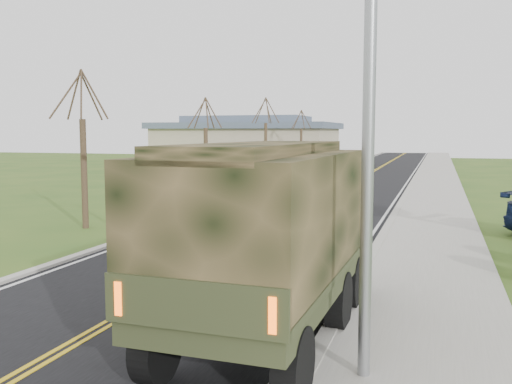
% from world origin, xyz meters
% --- Properties ---
extents(ground, '(160.00, 160.00, 0.00)m').
position_xyz_m(ground, '(0.00, 0.00, 0.00)').
color(ground, '#30511B').
rests_on(ground, ground).
extents(road, '(8.00, 120.00, 0.01)m').
position_xyz_m(road, '(0.00, 40.00, 0.01)').
color(road, black).
rests_on(road, ground).
extents(curb_right, '(0.30, 120.00, 0.12)m').
position_xyz_m(curb_right, '(4.15, 40.00, 0.06)').
color(curb_right, '#9E998E').
rests_on(curb_right, ground).
extents(sidewalk_right, '(3.20, 120.00, 0.10)m').
position_xyz_m(sidewalk_right, '(5.90, 40.00, 0.05)').
color(sidewalk_right, '#9E998E').
rests_on(sidewalk_right, ground).
extents(curb_left, '(0.30, 120.00, 0.10)m').
position_xyz_m(curb_left, '(-4.15, 40.00, 0.05)').
color(curb_left, '#9E998E').
rests_on(curb_left, ground).
extents(street_light, '(1.65, 0.22, 8.00)m').
position_xyz_m(street_light, '(4.90, -0.50, 4.43)').
color(street_light, gray).
rests_on(street_light, ground).
extents(bare_tree_a, '(1.93, 2.26, 6.08)m').
position_xyz_m(bare_tree_a, '(-7.00, 10.00, 2.63)').
color(bare_tree_a, '#38281C').
rests_on(bare_tree_a, ground).
extents(bare_tree_b, '(1.83, 2.14, 5.73)m').
position_xyz_m(bare_tree_b, '(-7.00, 22.00, 2.48)').
color(bare_tree_b, '#38281C').
rests_on(bare_tree_b, ground).
extents(bare_tree_c, '(2.04, 2.39, 6.42)m').
position_xyz_m(bare_tree_c, '(-7.00, 34.00, 2.78)').
color(bare_tree_c, '#38281C').
rests_on(bare_tree_c, ground).
extents(bare_tree_d, '(1.88, 2.20, 5.91)m').
position_xyz_m(bare_tree_d, '(-7.00, 46.00, 2.55)').
color(bare_tree_d, '#38281C').
rests_on(bare_tree_d, ground).
extents(commercial_building, '(25.50, 21.50, 5.65)m').
position_xyz_m(commercial_building, '(-15.98, 55.97, 2.69)').
color(commercial_building, tan).
rests_on(commercial_building, ground).
extents(military_truck, '(2.60, 7.09, 3.51)m').
position_xyz_m(military_truck, '(3.20, 0.85, 2.01)').
color(military_truck, black).
rests_on(military_truck, ground).
extents(suv_champagne, '(3.20, 5.91, 1.57)m').
position_xyz_m(suv_champagne, '(-1.88, 13.66, 0.79)').
color(suv_champagne, '#9B7E58').
rests_on(suv_champagne, ground).
extents(sedan_silver, '(2.09, 4.73, 1.51)m').
position_xyz_m(sedan_silver, '(-2.24, 28.99, 0.76)').
color(sedan_silver, '#A0A1A5').
rests_on(sedan_silver, ground).
extents(lot_car_dark, '(4.64, 2.48, 1.50)m').
position_xyz_m(lot_car_dark, '(-12.69, 50.00, 0.75)').
color(lot_car_dark, black).
rests_on(lot_car_dark, ground).
extents(lot_car_silver, '(3.80, 1.71, 1.21)m').
position_xyz_m(lot_car_silver, '(-10.60, 43.16, 0.60)').
color(lot_car_silver, '#AFAFB4').
rests_on(lot_car_silver, ground).
extents(lot_car_navy, '(4.70, 2.85, 1.27)m').
position_xyz_m(lot_car_navy, '(-7.35, 45.65, 0.64)').
color(lot_car_navy, '#10143D').
rests_on(lot_car_navy, ground).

